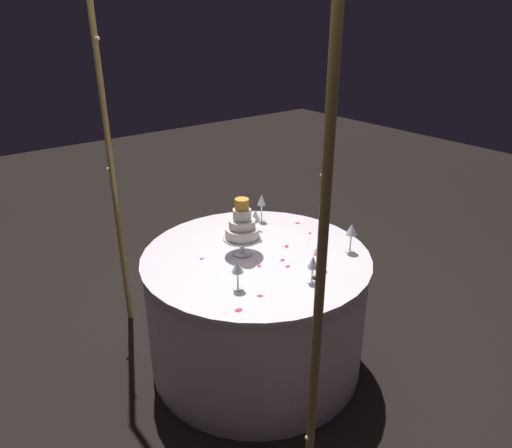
{
  "coord_description": "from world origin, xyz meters",
  "views": [
    {
      "loc": [
        -1.91,
        1.49,
        2.02
      ],
      "look_at": [
        0.0,
        0.0,
        0.94
      ],
      "focal_mm": 33.62,
      "sensor_mm": 36.0,
      "label": 1
    }
  ],
  "objects_px": {
    "main_table": "(256,309)",
    "wine_glass_1": "(262,201)",
    "wine_glass_3": "(313,264)",
    "wine_glass_0": "(352,231)",
    "wine_glass_5": "(238,268)",
    "tiered_cake": "(242,227)",
    "wine_glass_4": "(320,249)",
    "wine_glass_2": "(255,217)",
    "decorative_arch": "(181,127)"
  },
  "relations": [
    {
      "from": "decorative_arch",
      "to": "wine_glass_2",
      "type": "height_order",
      "value": "decorative_arch"
    },
    {
      "from": "wine_glass_2",
      "to": "wine_glass_4",
      "type": "height_order",
      "value": "wine_glass_2"
    },
    {
      "from": "main_table",
      "to": "wine_glass_1",
      "type": "relative_size",
      "value": 6.96
    },
    {
      "from": "tiered_cake",
      "to": "wine_glass_1",
      "type": "height_order",
      "value": "tiered_cake"
    },
    {
      "from": "tiered_cake",
      "to": "wine_glass_2",
      "type": "height_order",
      "value": "tiered_cake"
    },
    {
      "from": "wine_glass_0",
      "to": "wine_glass_5",
      "type": "xyz_separation_m",
      "value": [
        0.07,
        0.75,
        -0.01
      ]
    },
    {
      "from": "tiered_cake",
      "to": "wine_glass_0",
      "type": "xyz_separation_m",
      "value": [
        -0.36,
        -0.51,
        -0.04
      ]
    },
    {
      "from": "main_table",
      "to": "wine_glass_1",
      "type": "distance_m",
      "value": 0.7
    },
    {
      "from": "wine_glass_4",
      "to": "wine_glass_5",
      "type": "bearing_deg",
      "value": 78.15
    },
    {
      "from": "wine_glass_0",
      "to": "wine_glass_1",
      "type": "distance_m",
      "value": 0.67
    },
    {
      "from": "main_table",
      "to": "wine_glass_3",
      "type": "bearing_deg",
      "value": -174.02
    },
    {
      "from": "wine_glass_0",
      "to": "wine_glass_4",
      "type": "xyz_separation_m",
      "value": [
        -0.03,
        0.28,
        -0.01
      ]
    },
    {
      "from": "main_table",
      "to": "wine_glass_0",
      "type": "height_order",
      "value": "wine_glass_0"
    },
    {
      "from": "wine_glass_2",
      "to": "wine_glass_5",
      "type": "height_order",
      "value": "wine_glass_2"
    },
    {
      "from": "tiered_cake",
      "to": "wine_glass_4",
      "type": "relative_size",
      "value": 2.15
    },
    {
      "from": "wine_glass_5",
      "to": "wine_glass_3",
      "type": "bearing_deg",
      "value": -117.87
    },
    {
      "from": "main_table",
      "to": "wine_glass_1",
      "type": "height_order",
      "value": "wine_glass_1"
    },
    {
      "from": "decorative_arch",
      "to": "wine_glass_3",
      "type": "distance_m",
      "value": 0.93
    },
    {
      "from": "main_table",
      "to": "wine_glass_0",
      "type": "xyz_separation_m",
      "value": [
        -0.3,
        -0.46,
        0.5
      ]
    },
    {
      "from": "wine_glass_1",
      "to": "wine_glass_3",
      "type": "bearing_deg",
      "value": 159.75
    },
    {
      "from": "wine_glass_1",
      "to": "wine_glass_4",
      "type": "xyz_separation_m",
      "value": [
        -0.69,
        0.15,
        -0.02
      ]
    },
    {
      "from": "wine_glass_0",
      "to": "wine_glass_1",
      "type": "xyz_separation_m",
      "value": [
        0.66,
        0.13,
        0.01
      ]
    },
    {
      "from": "tiered_cake",
      "to": "wine_glass_1",
      "type": "bearing_deg",
      "value": -51.59
    },
    {
      "from": "main_table",
      "to": "wine_glass_3",
      "type": "xyz_separation_m",
      "value": [
        -0.41,
        -0.04,
        0.48
      ]
    },
    {
      "from": "wine_glass_0",
      "to": "wine_glass_1",
      "type": "relative_size",
      "value": 0.93
    },
    {
      "from": "wine_glass_2",
      "to": "wine_glass_3",
      "type": "bearing_deg",
      "value": 171.2
    },
    {
      "from": "decorative_arch",
      "to": "tiered_cake",
      "type": "bearing_deg",
      "value": -81.39
    },
    {
      "from": "wine_glass_3",
      "to": "main_table",
      "type": "bearing_deg",
      "value": 5.98
    },
    {
      "from": "main_table",
      "to": "wine_glass_4",
      "type": "relative_size",
      "value": 8.32
    },
    {
      "from": "decorative_arch",
      "to": "wine_glass_1",
      "type": "relative_size",
      "value": 12.88
    },
    {
      "from": "wine_glass_3",
      "to": "wine_glass_5",
      "type": "bearing_deg",
      "value": 62.13
    },
    {
      "from": "main_table",
      "to": "wine_glass_1",
      "type": "xyz_separation_m",
      "value": [
        0.36,
        -0.33,
        0.51
      ]
    },
    {
      "from": "wine_glass_1",
      "to": "wine_glass_3",
      "type": "distance_m",
      "value": 0.82
    },
    {
      "from": "wine_glass_2",
      "to": "wine_glass_4",
      "type": "bearing_deg",
      "value": -175.66
    },
    {
      "from": "wine_glass_3",
      "to": "wine_glass_0",
      "type": "bearing_deg",
      "value": -74.85
    },
    {
      "from": "decorative_arch",
      "to": "wine_glass_0",
      "type": "bearing_deg",
      "value": -108.61
    },
    {
      "from": "decorative_arch",
      "to": "wine_glass_4",
      "type": "height_order",
      "value": "decorative_arch"
    },
    {
      "from": "wine_glass_0",
      "to": "wine_glass_4",
      "type": "bearing_deg",
      "value": 96.22
    },
    {
      "from": "wine_glass_3",
      "to": "wine_glass_4",
      "type": "height_order",
      "value": "wine_glass_4"
    },
    {
      "from": "wine_glass_0",
      "to": "wine_glass_2",
      "type": "xyz_separation_m",
      "value": [
        0.48,
        0.32,
        0.01
      ]
    },
    {
      "from": "main_table",
      "to": "wine_glass_2",
      "type": "xyz_separation_m",
      "value": [
        0.18,
        -0.13,
        0.51
      ]
    },
    {
      "from": "wine_glass_1",
      "to": "wine_glass_3",
      "type": "relative_size",
      "value": 1.26
    },
    {
      "from": "main_table",
      "to": "wine_glass_3",
      "type": "relative_size",
      "value": 8.78
    },
    {
      "from": "tiered_cake",
      "to": "wine_glass_0",
      "type": "height_order",
      "value": "tiered_cake"
    },
    {
      "from": "main_table",
      "to": "tiered_cake",
      "type": "height_order",
      "value": "tiered_cake"
    },
    {
      "from": "decorative_arch",
      "to": "main_table",
      "type": "relative_size",
      "value": 1.85
    },
    {
      "from": "main_table",
      "to": "wine_glass_2",
      "type": "height_order",
      "value": "wine_glass_2"
    },
    {
      "from": "tiered_cake",
      "to": "wine_glass_2",
      "type": "bearing_deg",
      "value": -57.01
    },
    {
      "from": "decorative_arch",
      "to": "wine_glass_1",
      "type": "distance_m",
      "value": 1.07
    },
    {
      "from": "main_table",
      "to": "wine_glass_5",
      "type": "relative_size",
      "value": 8.06
    }
  ]
}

